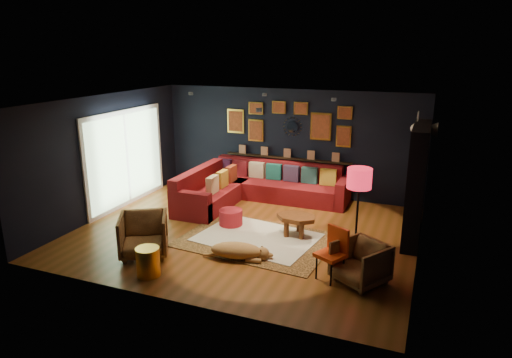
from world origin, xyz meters
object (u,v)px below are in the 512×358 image
at_px(pouf, 231,217).
at_px(floor_lamp, 359,182).
at_px(orange_chair, 334,249).
at_px(sectional, 251,188).
at_px(armchair_right, 361,261).
at_px(coffee_table, 296,219).
at_px(dog, 236,248).
at_px(armchair_left, 143,233).
at_px(gold_stool, 148,262).

relative_size(pouf, floor_lamp, 0.31).
distance_m(orange_chair, floor_lamp, 1.39).
height_order(sectional, pouf, sectional).
xyz_separation_m(sectional, armchair_right, (3.06, -3.01, 0.04)).
height_order(coffee_table, dog, coffee_table).
bearing_deg(armchair_left, dog, -14.40).
bearing_deg(orange_chair, pouf, 177.28).
xyz_separation_m(orange_chair, dog, (-1.70, 0.06, -0.29)).
xyz_separation_m(coffee_table, armchair_left, (-2.26, -1.78, 0.06)).
bearing_deg(dog, pouf, 106.30).
relative_size(sectional, armchair_left, 4.12).
height_order(armchair_left, dog, armchair_left).
height_order(sectional, dog, sectional).
distance_m(armchair_right, gold_stool, 3.36).
xyz_separation_m(coffee_table, dog, (-0.68, -1.33, -0.14)).
xyz_separation_m(floor_lamp, dog, (-1.87, -1.06, -1.09)).
xyz_separation_m(armchair_right, dog, (-2.13, 0.05, -0.16)).
xyz_separation_m(gold_stool, dog, (1.07, 1.07, -0.03)).
relative_size(pouf, gold_stool, 1.02).
relative_size(armchair_right, orange_chair, 0.87).
xyz_separation_m(sectional, orange_chair, (2.64, -3.02, 0.17)).
xyz_separation_m(coffee_table, pouf, (-1.41, 0.03, -0.16)).
bearing_deg(coffee_table, orange_chair, -53.46).
bearing_deg(floor_lamp, coffee_table, 167.30).
bearing_deg(armchair_right, orange_chair, -145.96).
height_order(gold_stool, floor_lamp, floor_lamp).
distance_m(pouf, floor_lamp, 2.84).
relative_size(sectional, coffee_table, 3.93).
height_order(orange_chair, floor_lamp, floor_lamp).
xyz_separation_m(sectional, gold_stool, (-0.14, -4.03, -0.09)).
height_order(sectional, armchair_right, sectional).
xyz_separation_m(sectional, dog, (0.94, -2.96, -0.11)).
xyz_separation_m(coffee_table, armchair_right, (1.45, -1.37, 0.01)).
height_order(coffee_table, orange_chair, orange_chair).
xyz_separation_m(pouf, armchair_right, (2.86, -1.40, 0.18)).
height_order(armchair_right, orange_chair, orange_chair).
relative_size(orange_chair, floor_lamp, 0.54).
relative_size(pouf, dog, 0.39).
bearing_deg(sectional, dog, -72.48).
distance_m(gold_stool, dog, 1.51).
bearing_deg(coffee_table, pouf, 178.90).
bearing_deg(floor_lamp, sectional, 145.82).
bearing_deg(coffee_table, floor_lamp, -12.70).
bearing_deg(gold_stool, pouf, 81.87).
distance_m(armchair_right, dog, 2.14).
distance_m(armchair_left, orange_chair, 3.31).
distance_m(gold_stool, floor_lamp, 3.78).
relative_size(coffee_table, gold_stool, 1.83).
distance_m(pouf, armchair_left, 2.01).
height_order(sectional, gold_stool, sectional).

